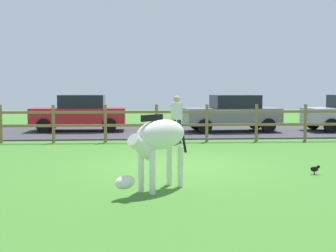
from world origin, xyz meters
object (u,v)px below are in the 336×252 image
object	(u,v)px
zebra	(158,140)
parked_car_grey	(232,113)
parked_car_red	(80,113)
visitor_near_fence	(177,117)
crow_on_grass	(315,169)

from	to	relation	value
zebra	parked_car_grey	size ratio (longest dim) A/B	0.37
parked_car_red	visitor_near_fence	world-z (taller)	visitor_near_fence
visitor_near_fence	parked_car_red	bearing A→B (deg)	131.09
crow_on_grass	visitor_near_fence	distance (m)	6.52
parked_car_red	parked_car_grey	bearing A→B (deg)	-6.04
parked_car_grey	parked_car_red	distance (m)	6.59
crow_on_grass	parked_car_grey	size ratio (longest dim) A/B	0.05
zebra	visitor_near_fence	size ratio (longest dim) A/B	0.93
crow_on_grass	visitor_near_fence	xyz separation A→B (m)	(-2.53, 5.96, 0.78)
parked_car_grey	parked_car_red	size ratio (longest dim) A/B	1.02
parked_car_grey	crow_on_grass	bearing A→B (deg)	-91.12
visitor_near_fence	zebra	bearing A→B (deg)	-97.68
crow_on_grass	parked_car_grey	world-z (taller)	parked_car_grey
visitor_near_fence	crow_on_grass	bearing A→B (deg)	-67.02
zebra	visitor_near_fence	bearing A→B (deg)	82.32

